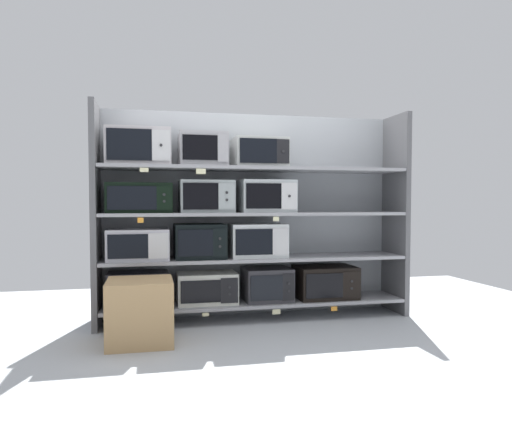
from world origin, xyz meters
The scene contains 30 objects.
ground centered at (0.00, -1.00, -0.01)m, with size 6.84×6.00×0.02m, color #B2B7BC.
back_panel centered at (0.00, 0.27, 0.99)m, with size 3.04×0.04×1.98m, color #9EA3A8.
upright_left centered at (-1.45, 0.00, 0.99)m, with size 0.05×0.49×1.98m, color #5B5B5E.
upright_right centered at (1.45, 0.00, 0.99)m, with size 0.05×0.49×1.98m, color #5B5B5E.
shelf_0 centered at (0.00, 0.00, 0.15)m, with size 2.84×0.49×0.03m, color #99999E.
microwave_0 centered at (-1.09, 0.00, 0.32)m, with size 0.53×0.34×0.31m.
microwave_1 centered at (-0.47, 0.00, 0.31)m, with size 0.55×0.37×0.28m.
microwave_2 centered at (0.11, 0.00, 0.32)m, with size 0.44×0.42×0.31m.
microwave_3 centered at (0.70, 0.00, 0.32)m, with size 0.58×0.42×0.31m.
price_tag_0 centered at (-1.14, -0.25, 0.11)m, with size 0.09×0.00×0.04m, color orange.
price_tag_1 centered at (-0.51, -0.25, 0.12)m, with size 0.06×0.00×0.03m, color beige.
price_tag_2 centered at (0.13, -0.25, 0.11)m, with size 0.08×0.00×0.04m, color beige.
price_tag_3 centered at (0.69, -0.25, 0.11)m, with size 0.06×0.00×0.04m, color orange.
shelf_1 centered at (0.00, 0.00, 0.58)m, with size 2.84×0.49×0.03m, color #99999E.
microwave_4 centered at (-1.09, 0.00, 0.73)m, with size 0.54×0.41×0.28m.
microwave_5 centered at (-0.53, 0.00, 0.75)m, with size 0.46×0.41×0.32m.
microwave_6 centered at (0.01, 0.00, 0.75)m, with size 0.52×0.38×0.31m.
shelf_2 centered at (0.00, 0.00, 1.00)m, with size 2.84×0.49×0.03m, color #99999E.
microwave_7 centered at (-1.07, 0.00, 1.14)m, with size 0.57×0.40×0.27m.
microwave_8 centered at (-0.47, 0.00, 1.16)m, with size 0.49×0.38×0.30m.
microwave_9 centered at (0.09, 0.00, 1.16)m, with size 0.51×0.44×0.30m.
price_tag_4 centered at (-1.06, -0.25, 0.95)m, with size 0.05×0.00×0.04m, color orange.
price_tag_5 centered at (0.13, -0.25, 0.96)m, with size 0.05×0.00×0.04m, color beige.
shelf_3 centered at (0.00, 0.00, 1.42)m, with size 2.84×0.49×0.03m, color #99999E.
microwave_10 centered at (-1.08, 0.00, 1.60)m, with size 0.56×0.39×0.33m.
microwave_11 centered at (-0.50, 0.00, 1.59)m, with size 0.43×0.42×0.30m.
microwave_12 centered at (0.03, 0.00, 1.57)m, with size 0.49×0.41×0.27m.
price_tag_6 centered at (-1.03, -0.25, 1.38)m, with size 0.07×0.00×0.04m, color beige.
price_tag_7 centered at (-0.55, -0.25, 1.38)m, with size 0.08×0.00×0.05m, color beige.
shipping_carton centered at (-1.07, -0.60, 0.25)m, with size 0.50×0.50×0.50m, color tan.
Camera 1 is at (-0.99, -4.46, 1.11)m, focal length 33.95 mm.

